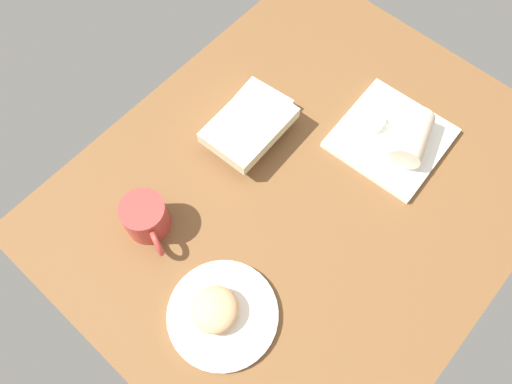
% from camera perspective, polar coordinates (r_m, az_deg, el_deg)
% --- Properties ---
extents(dining_table, '(1.10, 0.90, 0.04)m').
position_cam_1_polar(dining_table, '(1.16, 5.54, 0.24)').
color(dining_table, brown).
rests_on(dining_table, ground).
extents(round_plate, '(0.22, 0.22, 0.01)m').
position_cam_1_polar(round_plate, '(1.04, -3.79, -13.69)').
color(round_plate, silver).
rests_on(round_plate, dining_table).
extents(scone_pastry, '(0.11, 0.11, 0.05)m').
position_cam_1_polar(scone_pastry, '(1.01, -4.67, -13.12)').
color(scone_pastry, tan).
rests_on(scone_pastry, round_plate).
extents(square_plate, '(0.25, 0.25, 0.02)m').
position_cam_1_polar(square_plate, '(1.23, 15.01, 5.93)').
color(square_plate, white).
rests_on(square_plate, dining_table).
extents(sauce_cup, '(0.05, 0.05, 0.02)m').
position_cam_1_polar(sauce_cup, '(1.22, 13.10, 7.72)').
color(sauce_cup, silver).
rests_on(sauce_cup, square_plate).
extents(breakfast_wrap, '(0.14, 0.11, 0.07)m').
position_cam_1_polar(breakfast_wrap, '(1.19, 17.25, 5.91)').
color(breakfast_wrap, beige).
rests_on(breakfast_wrap, square_plate).
extents(book_stack, '(0.23, 0.17, 0.07)m').
position_cam_1_polar(book_stack, '(1.18, -0.83, 7.80)').
color(book_stack, silver).
rests_on(book_stack, dining_table).
extents(coffee_mug, '(0.10, 0.14, 0.09)m').
position_cam_1_polar(coffee_mug, '(1.08, -12.36, -2.88)').
color(coffee_mug, '#B23833').
rests_on(coffee_mug, dining_table).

